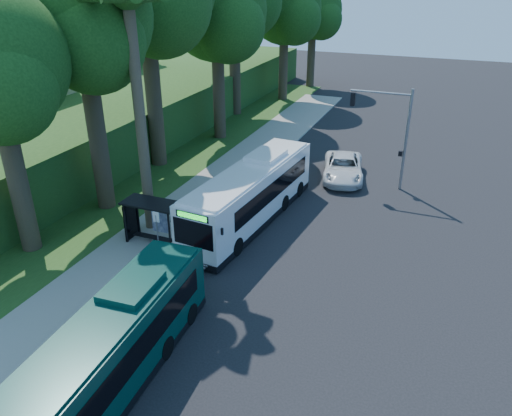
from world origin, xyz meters
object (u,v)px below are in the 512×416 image
at_px(teal_bus, 110,350).
at_px(pickup, 343,168).
at_px(white_bus, 252,193).
at_px(bus_shelter, 150,213).

relative_size(teal_bus, pickup, 1.92).
relative_size(white_bus, pickup, 2.11).
distance_m(bus_shelter, teal_bus, 10.84).
relative_size(bus_shelter, teal_bus, 0.28).
bearing_deg(bus_shelter, teal_bus, -64.71).
bearing_deg(bus_shelter, pickup, 59.42).
height_order(teal_bus, pickup, teal_bus).
xyz_separation_m(teal_bus, pickup, (3.24, 23.12, -0.82)).
bearing_deg(white_bus, pickup, 72.23).
bearing_deg(teal_bus, white_bus, 88.33).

